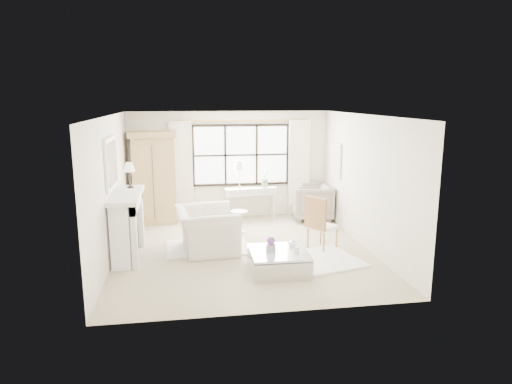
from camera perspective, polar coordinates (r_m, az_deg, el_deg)
The scene contains 32 objects.
floor at distance 9.27m, azimuth -1.57°, elevation -7.34°, with size 5.50×5.50×0.00m, color tan.
ceiling at distance 8.77m, azimuth -1.67°, elevation 9.58°, with size 5.50×5.50×0.00m, color white.
wall_back at distance 11.62m, azimuth -3.36°, elevation 3.40°, with size 5.00×5.00×0.00m, color white.
wall_front at distance 6.27m, azimuth 1.61°, elevation -3.79°, with size 5.00×5.00×0.00m, color white.
wall_left at distance 8.96m, azimuth -17.69°, elevation 0.37°, with size 5.50×5.50×0.00m, color beige.
wall_right at distance 9.56m, azimuth 13.42°, elevation 1.29°, with size 5.50×5.50×0.00m, color beige.
window_pane at distance 11.60m, azimuth -1.88°, elevation 4.65°, with size 2.40×0.02×1.50m, color white.
window_frame at distance 11.59m, azimuth -1.88°, elevation 4.64°, with size 2.50×0.04×1.50m, color black, non-canonical shape.
curtain_rod at distance 11.46m, azimuth -1.88°, elevation 8.93°, with size 0.04×0.04×3.30m, color #A67739.
curtain_left at distance 11.48m, azimuth -9.28°, elevation 2.59°, with size 0.55×0.10×2.47m, color beige.
curtain_right at distance 11.84m, azimuth 5.40°, elevation 2.97°, with size 0.55×0.10×2.47m, color white.
fireplace at distance 9.08m, azimuth -16.00°, elevation -3.93°, with size 0.58×1.66×1.26m.
mirror_frame at distance 8.88m, azimuth -17.69°, elevation 3.48°, with size 0.05×1.15×0.95m, color white.
mirror_glass at distance 8.87m, azimuth -17.50°, elevation 3.49°, with size 0.02×1.00×0.80m, color silver.
art_frame at distance 11.09m, azimuth 10.01°, elevation 3.89°, with size 0.04×0.62×0.82m, color silver.
art_canvas at distance 11.08m, azimuth 9.92°, elevation 3.89°, with size 0.01×0.52×0.72m, color beige.
mantel_lamp at distance 9.37m, azimuth -15.56°, elevation 2.87°, with size 0.22×0.22×0.51m.
armoire at distance 11.33m, azimuth -12.64°, elevation 1.85°, with size 1.16×0.77×2.24m.
console_table at distance 11.62m, azimuth -0.72°, elevation -1.34°, with size 1.35×0.62×0.80m.
console_lamp at distance 11.39m, azimuth -2.09°, elevation 3.28°, with size 0.28×0.28×0.69m.
orchid_plant at distance 11.54m, azimuth 1.17°, elevation 1.71°, with size 0.24×0.20×0.44m, color #5D7A51.
side_table at distance 10.40m, azimuth -2.11°, elevation -3.32°, with size 0.40×0.40×0.51m.
rug_left at distance 9.48m, azimuth -6.05°, elevation -6.88°, with size 1.66×1.17×0.03m, color white.
rug_right at distance 8.71m, azimuth 6.97°, elevation -8.59°, with size 1.75×1.31×0.03m, color white.
club_armchair at distance 9.21m, azimuth -6.16°, elevation -4.73°, with size 1.33×1.16×0.86m, color beige.
wingback_chair at distance 11.59m, azimuth 7.02°, elevation -1.24°, with size 0.95×0.98×0.89m, color gray.
french_chair at distance 9.40m, azimuth 8.19°, elevation -5.21°, with size 0.67×0.67×1.08m.
coffee_table at distance 8.16m, azimuth 2.84°, elevation -8.70°, with size 1.01×1.01×0.38m.
planter_box at distance 8.05m, azimuth 1.87°, elevation -7.02°, with size 0.16×0.16×0.12m, color gray.
planter_flowers at distance 8.01m, azimuth 1.88°, elevation -6.12°, with size 0.14×0.14×0.14m, color #67317C.
pillar_candle at distance 7.98m, azimuth 5.15°, elevation -7.25°, with size 0.09×0.09×0.12m, color beige.
coffee_vase at distance 8.35m, azimuth 4.56°, elevation -6.28°, with size 0.14×0.14×0.15m, color silver.
Camera 1 is at (-1.11, -8.69, 3.03)m, focal length 32.00 mm.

